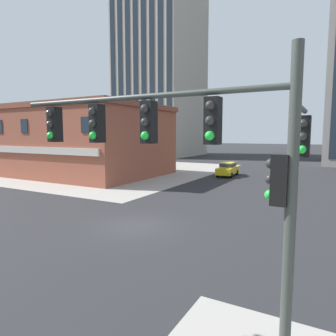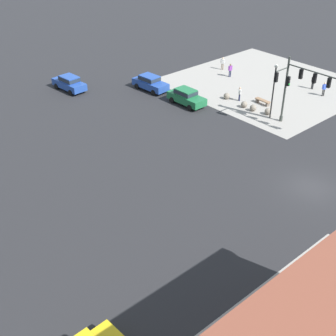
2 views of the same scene
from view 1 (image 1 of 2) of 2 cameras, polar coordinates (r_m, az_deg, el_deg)
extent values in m
plane|color=#262628|center=(17.04, -6.17, -10.85)|extent=(320.00, 320.00, 0.00)
cube|color=gray|center=(44.71, -12.43, -0.27)|extent=(32.00, 32.00, 0.02)
cylinder|color=#383D38|center=(5.81, 21.98, -11.57)|extent=(0.20, 0.20, 6.56)
cylinder|color=#383D38|center=(6.83, -6.84, 13.09)|extent=(6.68, 0.12, 0.12)
cylinder|color=#383D38|center=(6.46, 23.82, 10.33)|extent=(0.11, 1.80, 0.11)
cube|color=black|center=(5.89, 8.50, 8.79)|extent=(0.28, 0.28, 0.90)
sphere|color=#282828|center=(5.76, 7.97, 11.65)|extent=(0.18, 0.18, 0.18)
sphere|color=#282828|center=(5.74, 7.93, 8.86)|extent=(0.18, 0.18, 0.18)
sphere|color=green|center=(5.73, 7.89, 6.07)|extent=(0.18, 0.18, 0.18)
cube|color=black|center=(6.54, -3.64, 8.59)|extent=(0.28, 0.28, 0.90)
sphere|color=#282828|center=(6.43, -4.44, 11.13)|extent=(0.18, 0.18, 0.18)
sphere|color=#282828|center=(6.41, -4.42, 8.63)|extent=(0.18, 0.18, 0.18)
sphere|color=green|center=(6.40, -4.40, 6.13)|extent=(0.18, 0.18, 0.18)
cube|color=black|center=(7.42, -13.23, 8.17)|extent=(0.28, 0.28, 0.90)
sphere|color=#282828|center=(7.32, -14.14, 10.37)|extent=(0.18, 0.18, 0.18)
sphere|color=#282828|center=(7.31, -14.08, 8.18)|extent=(0.18, 0.18, 0.18)
sphere|color=green|center=(7.30, -14.02, 5.98)|extent=(0.18, 0.18, 0.18)
cube|color=black|center=(8.47, -20.61, 7.69)|extent=(0.28, 0.28, 0.90)
sphere|color=#282828|center=(8.38, -21.52, 9.59)|extent=(0.18, 0.18, 0.18)
sphere|color=#282828|center=(8.36, -21.45, 7.68)|extent=(0.18, 0.18, 0.18)
sphere|color=green|center=(8.36, -21.37, 5.76)|extent=(0.18, 0.18, 0.18)
cube|color=black|center=(5.63, 20.36, -2.14)|extent=(0.28, 0.28, 0.90)
sphere|color=#282828|center=(5.62, 18.86, 0.78)|extent=(0.18, 0.18, 0.18)
sphere|color=#282828|center=(5.65, 18.76, -2.05)|extent=(0.18, 0.18, 0.18)
sphere|color=green|center=(5.70, 18.66, -4.83)|extent=(0.18, 0.18, 0.18)
cube|color=black|center=(7.24, 24.21, 5.46)|extent=(0.28, 0.28, 0.90)
sphere|color=#282828|center=(7.08, 24.20, 7.72)|extent=(0.18, 0.18, 0.18)
sphere|color=#282828|center=(7.08, 24.10, 5.46)|extent=(0.18, 0.18, 0.18)
sphere|color=green|center=(7.08, 23.99, 3.19)|extent=(0.18, 0.18, 0.18)
cube|color=gold|center=(37.29, 11.18, -0.45)|extent=(1.95, 4.47, 0.76)
cube|color=gold|center=(37.36, 11.27, 0.61)|extent=(1.58, 2.17, 0.60)
cube|color=#232D38|center=(37.36, 11.27, 0.61)|extent=(1.62, 2.26, 0.40)
cylinder|color=black|center=(35.81, 11.88, -1.36)|extent=(0.25, 0.65, 0.64)
cylinder|color=black|center=(36.27, 9.33, -1.21)|extent=(0.25, 0.65, 0.64)
cylinder|color=black|center=(38.44, 12.91, -0.86)|extent=(0.25, 0.65, 0.64)
cylinder|color=black|center=(38.86, 10.52, -0.73)|extent=(0.25, 0.65, 0.64)
cube|color=brown|center=(41.00, -17.27, 4.57)|extent=(22.32, 14.18, 7.94)
cube|color=brown|center=(41.12, -17.47, 10.52)|extent=(22.77, 14.47, 0.60)
cube|color=#B7B2A8|center=(36.41, -25.46, 3.12)|extent=(21.21, 0.24, 0.70)
cube|color=#1E2833|center=(36.43, -25.55, 7.18)|extent=(1.10, 0.08, 1.50)
cube|color=#1E2833|center=(32.91, -20.98, 7.53)|extent=(1.10, 0.08, 1.50)
cube|color=#1E2833|center=(29.64, -15.35, 7.90)|extent=(1.10, 0.08, 1.50)
camera|label=2|loc=(50.55, -1.74, 23.84)|focal=49.69mm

